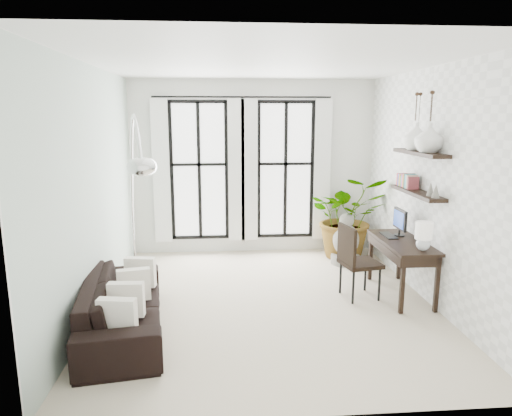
{
  "coord_description": "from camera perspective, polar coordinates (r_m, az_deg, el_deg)",
  "views": [
    {
      "loc": [
        -0.61,
        -5.94,
        2.54
      ],
      "look_at": [
        -0.12,
        0.3,
        1.28
      ],
      "focal_mm": 32.0,
      "sensor_mm": 36.0,
      "label": 1
    }
  ],
  "objects": [
    {
      "name": "wall_left",
      "position": [
        6.24,
        -19.68,
        2.04
      ],
      "size": [
        0.0,
        5.0,
        5.0
      ],
      "primitive_type": "plane",
      "rotation": [
        1.57,
        0.0,
        1.57
      ],
      "color": "#B1C6B8",
      "rests_on": "floor"
    },
    {
      "name": "windows",
      "position": [
        8.44,
        -1.67,
        4.71
      ],
      "size": [
        3.26,
        0.13,
        2.65
      ],
      "color": "white",
      "rests_on": "wall_back"
    },
    {
      "name": "floor",
      "position": [
        6.49,
        1.29,
        -11.66
      ],
      "size": [
        5.0,
        5.0,
        0.0
      ],
      "primitive_type": "plane",
      "color": "beige",
      "rests_on": "ground"
    },
    {
      "name": "throw_pillows",
      "position": [
        5.7,
        -15.45,
        -10.05
      ],
      "size": [
        0.4,
        1.52,
        0.4
      ],
      "color": "white",
      "rests_on": "sofa"
    },
    {
      "name": "desk",
      "position": [
        6.77,
        17.92,
        -4.51
      ],
      "size": [
        0.58,
        1.37,
        1.2
      ],
      "color": "black",
      "rests_on": "floor"
    },
    {
      "name": "desk_chair",
      "position": [
        6.58,
        12.2,
        -6.01
      ],
      "size": [
        0.58,
        0.58,
        1.06
      ],
      "rotation": [
        0.0,
        0.0,
        0.19
      ],
      "color": "black",
      "rests_on": "floor"
    },
    {
      "name": "wall_shelves",
      "position": [
        6.72,
        19.47,
        3.78
      ],
      "size": [
        0.25,
        1.3,
        0.6
      ],
      "color": "black",
      "rests_on": "wall_right"
    },
    {
      "name": "wall_right",
      "position": [
        6.66,
        21.01,
        2.5
      ],
      "size": [
        0.0,
        5.0,
        5.0
      ],
      "primitive_type": "plane",
      "rotation": [
        1.57,
        0.0,
        -1.57
      ],
      "color": "white",
      "rests_on": "floor"
    },
    {
      "name": "plant",
      "position": [
        8.42,
        11.4,
        -1.07
      ],
      "size": [
        1.47,
        1.3,
        1.52
      ],
      "primitive_type": "imported",
      "rotation": [
        0.0,
        0.0,
        -0.09
      ],
      "color": "#2D7228",
      "rests_on": "floor"
    },
    {
      "name": "ceiling",
      "position": [
        6.01,
        1.43,
        17.67
      ],
      "size": [
        5.0,
        5.0,
        0.0
      ],
      "primitive_type": "plane",
      "color": "white",
      "rests_on": "wall_back"
    },
    {
      "name": "arc_lamp",
      "position": [
        6.04,
        -14.91,
        5.69
      ],
      "size": [
        0.76,
        1.7,
        2.57
      ],
      "color": "silver",
      "rests_on": "floor"
    },
    {
      "name": "vase_a",
      "position": [
        6.42,
        20.83,
        8.19
      ],
      "size": [
        0.37,
        0.37,
        0.38
      ],
      "primitive_type": "imported",
      "color": "white",
      "rests_on": "shelf_upper"
    },
    {
      "name": "wall_back",
      "position": [
        8.52,
        -0.35,
        5.05
      ],
      "size": [
        4.5,
        0.0,
        4.5
      ],
      "primitive_type": "plane",
      "rotation": [
        1.57,
        0.0,
        0.0
      ],
      "color": "white",
      "rests_on": "floor"
    },
    {
      "name": "vase_b",
      "position": [
        6.78,
        19.39,
        8.42
      ],
      "size": [
        0.37,
        0.37,
        0.38
      ],
      "primitive_type": "imported",
      "color": "white",
      "rests_on": "shelf_upper"
    },
    {
      "name": "buddha",
      "position": [
        8.12,
        11.16,
        -4.26
      ],
      "size": [
        0.5,
        0.5,
        0.9
      ],
      "color": "gray",
      "rests_on": "floor"
    },
    {
      "name": "sofa",
      "position": [
        5.78,
        -16.35,
        -11.61
      ],
      "size": [
        1.2,
        2.36,
        0.66
      ],
      "primitive_type": "imported",
      "rotation": [
        0.0,
        0.0,
        1.72
      ],
      "color": "black",
      "rests_on": "floor"
    }
  ]
}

